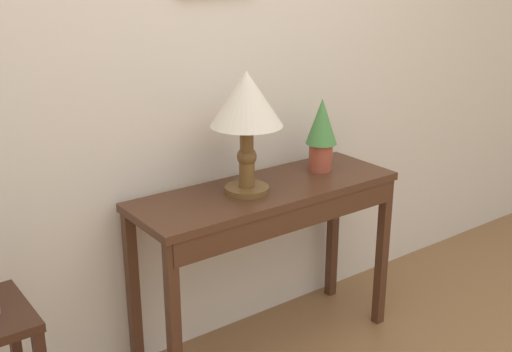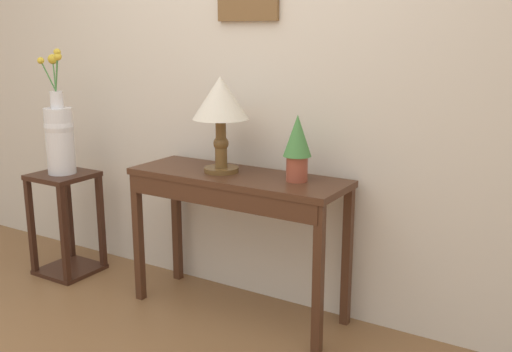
# 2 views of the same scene
# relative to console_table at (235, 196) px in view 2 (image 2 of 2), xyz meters

# --- Properties ---
(back_wall_with_art) EXTENTS (9.00, 0.13, 2.80)m
(back_wall_with_art) POSITION_rel_console_table_xyz_m (-0.12, 0.32, 0.72)
(back_wall_with_art) COLOR beige
(back_wall_with_art) RESTS_ON ground
(console_table) EXTENTS (1.21, 0.41, 0.80)m
(console_table) POSITION_rel_console_table_xyz_m (0.00, 0.00, 0.00)
(console_table) COLOR #472819
(console_table) RESTS_ON ground
(table_lamp) EXTENTS (0.30, 0.30, 0.51)m
(table_lamp) POSITION_rel_console_table_xyz_m (-0.10, 0.02, 0.49)
(table_lamp) COLOR brown
(table_lamp) RESTS_ON console_table
(potted_plant_on_console) EXTENTS (0.14, 0.14, 0.34)m
(potted_plant_on_console) POSITION_rel_console_table_xyz_m (0.34, 0.06, 0.31)
(potted_plant_on_console) COLOR #9E4733
(potted_plant_on_console) RESTS_ON console_table
(pedestal_stand_left) EXTENTS (0.35, 0.35, 0.67)m
(pedestal_stand_left) POSITION_rel_console_table_xyz_m (-1.25, -0.09, -0.35)
(pedestal_stand_left) COLOR #381E14
(pedestal_stand_left) RESTS_ON ground
(flower_vase_tall) EXTENTS (0.18, 0.18, 0.77)m
(flower_vase_tall) POSITION_rel_console_table_xyz_m (-1.25, -0.09, 0.24)
(flower_vase_tall) COLOR silver
(flower_vase_tall) RESTS_ON pedestal_stand_left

